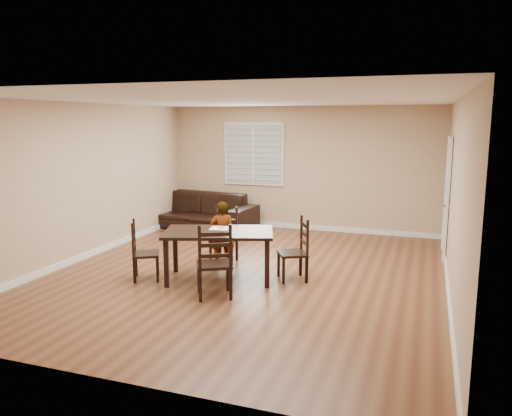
% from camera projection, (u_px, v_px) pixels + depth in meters
% --- Properties ---
extents(ground, '(7.00, 7.00, 0.00)m').
position_uv_depth(ground, '(247.00, 274.00, 7.90)').
color(ground, brown).
rests_on(ground, ground).
extents(room, '(6.04, 7.04, 2.72)m').
position_uv_depth(room, '(252.00, 159.00, 7.74)').
color(room, tan).
rests_on(room, ground).
extents(dining_table, '(1.82, 1.37, 0.76)m').
position_uv_depth(dining_table, '(219.00, 237.00, 7.51)').
color(dining_table, black).
rests_on(dining_table, ground).
extents(chair_near, '(0.47, 0.45, 0.94)m').
position_uv_depth(chair_near, '(226.00, 237.00, 8.55)').
color(chair_near, black).
rests_on(chair_near, ground).
extents(chair_far, '(0.62, 0.61, 1.05)m').
position_uv_depth(chair_far, '(215.00, 265.00, 6.69)').
color(chair_far, black).
rests_on(chair_far, ground).
extents(chair_left, '(0.54, 0.55, 0.92)m').
position_uv_depth(chair_left, '(139.00, 253.00, 7.55)').
color(chair_left, black).
rests_on(chair_left, ground).
extents(chair_right, '(0.56, 0.57, 0.96)m').
position_uv_depth(chair_right, '(300.00, 252.00, 7.55)').
color(chair_right, black).
rests_on(chair_right, ground).
extents(child, '(0.48, 0.42, 1.11)m').
position_uv_depth(child, '(222.00, 235.00, 8.10)').
color(child, gray).
rests_on(child, ground).
extents(napkin, '(0.34, 0.34, 0.00)m').
position_uv_depth(napkin, '(220.00, 228.00, 7.67)').
color(napkin, beige).
rests_on(napkin, dining_table).
extents(donut, '(0.09, 0.09, 0.03)m').
position_uv_depth(donut, '(221.00, 227.00, 7.66)').
color(donut, '#DA9D4E').
rests_on(donut, napkin).
extents(sofa, '(2.78, 1.34, 0.78)m').
position_uv_depth(sofa, '(197.00, 210.00, 11.23)').
color(sofa, black).
rests_on(sofa, ground).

